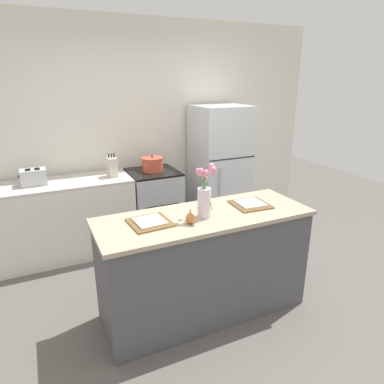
{
  "coord_description": "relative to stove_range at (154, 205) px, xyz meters",
  "views": [
    {
      "loc": [
        -1.2,
        -2.31,
        2.01
      ],
      "look_at": [
        0.0,
        0.25,
        1.05
      ],
      "focal_mm": 32.0,
      "sensor_mm": 36.0,
      "label": 1
    }
  ],
  "objects": [
    {
      "name": "ground_plane",
      "position": [
        -0.1,
        -1.6,
        -0.45
      ],
      "size": [
        10.0,
        10.0,
        0.0
      ],
      "primitive_type": "plane",
      "color": "#59544F"
    },
    {
      "name": "back_wall",
      "position": [
        -0.1,
        0.4,
        0.9
      ],
      "size": [
        5.2,
        0.08,
        2.7
      ],
      "color": "silver",
      "rests_on": "ground_plane"
    },
    {
      "name": "kitchen_island",
      "position": [
        -0.1,
        -1.6,
        0.02
      ],
      "size": [
        1.8,
        0.66,
        0.93
      ],
      "color": "#4C4C51",
      "rests_on": "ground_plane"
    },
    {
      "name": "back_counter",
      "position": [
        -1.16,
        0.0,
        0.0
      ],
      "size": [
        1.68,
        0.6,
        0.9
      ],
      "color": "silver",
      "rests_on": "ground_plane"
    },
    {
      "name": "stove_range",
      "position": [
        0.0,
        0.0,
        0.0
      ],
      "size": [
        0.6,
        0.61,
        0.9
      ],
      "color": "#B2B5B7",
      "rests_on": "ground_plane"
    },
    {
      "name": "refrigerator",
      "position": [
        0.95,
        0.0,
        0.38
      ],
      "size": [
        0.68,
        0.67,
        1.66
      ],
      "color": "silver",
      "rests_on": "ground_plane"
    },
    {
      "name": "flower_vase",
      "position": [
        -0.12,
        -1.64,
        0.66
      ],
      "size": [
        0.16,
        0.17,
        0.44
      ],
      "color": "silver",
      "rests_on": "kitchen_island"
    },
    {
      "name": "pear_figurine",
      "position": [
        -0.28,
        -1.71,
        0.53
      ],
      "size": [
        0.07,
        0.07,
        0.12
      ],
      "color": "#C66B33",
      "rests_on": "kitchen_island"
    },
    {
      "name": "plate_setting_left",
      "position": [
        -0.57,
        -1.57,
        0.49
      ],
      "size": [
        0.33,
        0.33,
        0.02
      ],
      "color": "brown",
      "rests_on": "kitchen_island"
    },
    {
      "name": "plate_setting_right",
      "position": [
        0.37,
        -1.57,
        0.49
      ],
      "size": [
        0.33,
        0.33,
        0.02
      ],
      "color": "brown",
      "rests_on": "kitchen_island"
    },
    {
      "name": "toaster",
      "position": [
        -1.35,
        0.02,
        0.53
      ],
      "size": [
        0.28,
        0.18,
        0.17
      ],
      "color": "#B7BABC",
      "rests_on": "back_counter"
    },
    {
      "name": "cooking_pot",
      "position": [
        0.0,
        0.02,
        0.53
      ],
      "size": [
        0.27,
        0.27,
        0.19
      ],
      "color": "#CC4C38",
      "rests_on": "stove_range"
    },
    {
      "name": "knife_block",
      "position": [
        -0.5,
        -0.01,
        0.56
      ],
      "size": [
        0.1,
        0.14,
        0.27
      ],
      "color": "beige",
      "rests_on": "back_counter"
    }
  ]
}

